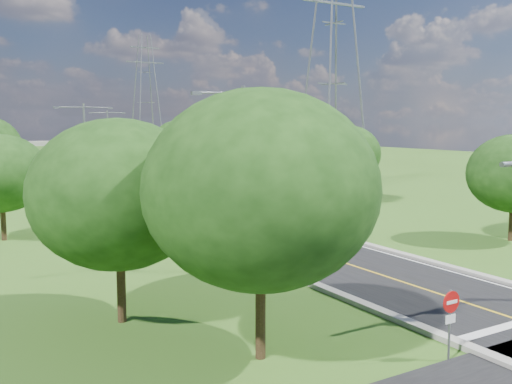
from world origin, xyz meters
TOP-DOWN VIEW (x-y plane):
  - ground at (0.00, 60.00)m, footprint 260.00×260.00m
  - road at (0.00, 66.00)m, footprint 8.00×150.00m
  - curb_left at (-4.25, 66.00)m, footprint 0.50×150.00m
  - curb_right at (4.25, 66.00)m, footprint 0.50×150.00m
  - do_not_enter_left at (-5.60, -1.52)m, footprint 0.76×0.11m
  - speed_limit_sign at (5.20, 37.98)m, footprint 0.55×0.09m
  - overpass at (0.00, 140.00)m, footprint 30.00×3.00m
  - streetlight_near_left at (-6.00, 12.00)m, footprint 5.90×0.25m
  - streetlight_mid_left at (-6.00, 45.00)m, footprint 5.90×0.25m
  - streetlight_far_right at (6.00, 78.00)m, footprint 5.90×0.25m
  - power_tower_near at (22.00, 40.00)m, footprint 9.00×6.40m
  - power_tower_far at (26.00, 115.00)m, footprint 9.00×6.40m
  - tree_la at (-14.00, 8.00)m, footprint 7.14×7.14m
  - tree_lb at (-16.00, 28.00)m, footprint 6.30×6.30m
  - tree_lf at (-11.00, 2.00)m, footprint 7.98×7.98m
  - tree_rb at (16.00, 30.00)m, footprint 6.72×6.72m
  - tree_rc at (15.00, 52.00)m, footprint 5.88×5.88m
  - tree_rd at (17.00, 76.00)m, footprint 7.14×7.14m
  - tree_re at (14.50, 100.00)m, footprint 5.46×5.46m
  - tree_rf at (18.00, 120.00)m, footprint 6.30×6.30m
  - bus_outbound at (3.20, 59.34)m, footprint 3.65×10.34m
  - bus_inbound at (-0.80, 44.42)m, footprint 4.80×12.34m

SIDE VIEW (x-z plane):
  - ground at x=0.00m, z-range 0.00..0.00m
  - road at x=0.00m, z-range 0.00..0.06m
  - curb_left at x=-4.25m, z-range 0.00..0.22m
  - curb_right at x=4.25m, z-range 0.00..0.22m
  - bus_outbound at x=3.20m, z-range 0.06..2.88m
  - speed_limit_sign at x=5.20m, z-range 0.40..2.80m
  - bus_inbound at x=-0.80m, z-range 0.06..3.41m
  - do_not_enter_left at x=-5.60m, z-range 0.52..3.02m
  - overpass at x=0.00m, z-range 0.81..4.01m
  - tree_re at x=14.50m, z-range 0.85..7.20m
  - tree_rc at x=15.00m, z-range 0.91..7.75m
  - tree_lb at x=-16.00m, z-range 0.98..8.31m
  - tree_rf at x=18.00m, z-range 0.98..8.31m
  - tree_rb at x=16.00m, z-range 1.05..8.86m
  - tree_la at x=-14.00m, z-range 1.11..9.42m
  - tree_rd at x=17.00m, z-range 1.11..9.42m
  - tree_lf at x=-11.00m, z-range 1.24..10.53m
  - streetlight_near_left at x=-6.00m, z-range 0.94..10.94m
  - streetlight_mid_left at x=-6.00m, z-range 0.94..10.94m
  - streetlight_far_right at x=6.00m, z-range 0.94..10.94m
  - power_tower_near at x=22.00m, z-range 0.01..28.01m
  - power_tower_far at x=26.00m, z-range 0.01..28.01m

